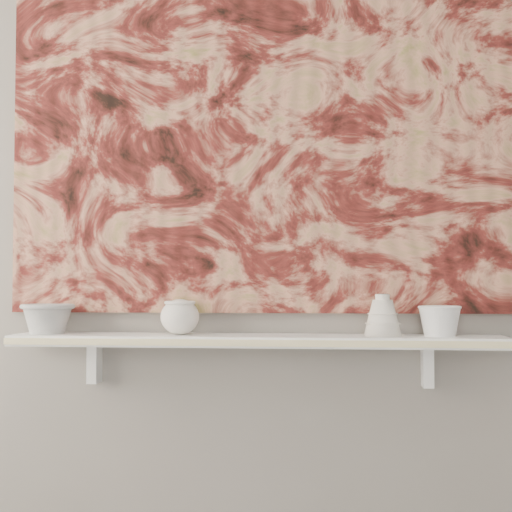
# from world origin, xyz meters

# --- Properties ---
(wall_back) EXTENTS (3.60, 0.00, 3.60)m
(wall_back) POSITION_xyz_m (0.00, 1.60, 1.35)
(wall_back) COLOR slate
(wall_back) RESTS_ON floor
(shelf) EXTENTS (1.40, 0.18, 0.03)m
(shelf) POSITION_xyz_m (0.00, 1.51, 0.92)
(shelf) COLOR white
(shelf) RESTS_ON wall_back
(shelf_stripe) EXTENTS (1.40, 0.01, 0.02)m
(shelf_stripe) POSITION_xyz_m (0.00, 1.41, 0.92)
(shelf_stripe) COLOR beige
(shelf_stripe) RESTS_ON shelf
(bracket_left) EXTENTS (0.03, 0.06, 0.12)m
(bracket_left) POSITION_xyz_m (-0.49, 1.57, 0.84)
(bracket_left) COLOR white
(bracket_left) RESTS_ON wall_back
(bracket_right) EXTENTS (0.03, 0.06, 0.12)m
(bracket_right) POSITION_xyz_m (0.49, 1.57, 0.84)
(bracket_right) COLOR white
(bracket_right) RESTS_ON wall_back
(painting) EXTENTS (1.50, 0.02, 1.10)m
(painting) POSITION_xyz_m (0.00, 1.59, 1.54)
(painting) COLOR maroon
(painting) RESTS_ON wall_back
(house_motif) EXTENTS (0.09, 0.00, 0.08)m
(house_motif) POSITION_xyz_m (0.45, 1.57, 1.23)
(house_motif) COLOR black
(house_motif) RESTS_ON painting
(bowl_grey) EXTENTS (0.19, 0.19, 0.09)m
(bowl_grey) POSITION_xyz_m (-0.61, 1.51, 0.98)
(bowl_grey) COLOR gray
(bowl_grey) RESTS_ON shelf
(cup_cream) EXTENTS (0.14, 0.14, 0.10)m
(cup_cream) POSITION_xyz_m (-0.22, 1.51, 0.98)
(cup_cream) COLOR silver
(cup_cream) RESTS_ON shelf
(bell_vessel) EXTENTS (0.12, 0.12, 0.12)m
(bell_vessel) POSITION_xyz_m (0.36, 1.51, 0.99)
(bell_vessel) COLOR beige
(bell_vessel) RESTS_ON shelf
(bowl_white) EXTENTS (0.15, 0.15, 0.09)m
(bowl_white) POSITION_xyz_m (0.52, 1.51, 0.97)
(bowl_white) COLOR white
(bowl_white) RESTS_ON shelf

